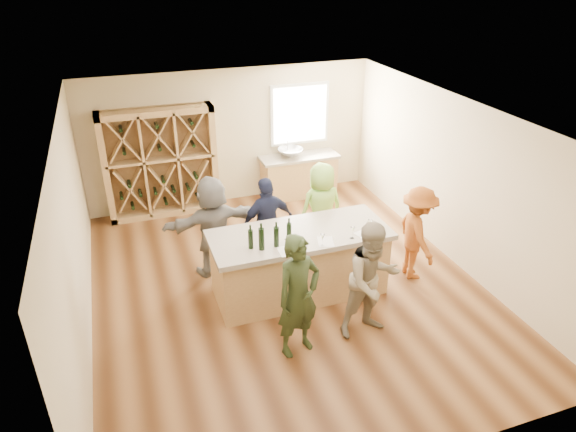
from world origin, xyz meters
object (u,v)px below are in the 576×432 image
object	(u,v)px
person_far_mid	(267,223)
wine_bottle_e	(289,232)
tasting_counter_base	(299,265)
person_near_right	(372,280)
person_server	(417,233)
person_far_right	(321,208)
wine_rack	(161,163)
person_near_left	(298,296)
wine_bottle_d	(276,237)
person_far_left	(213,226)
wine_bottle_b	(261,239)
wine_bottle_a	(251,239)
sink	(290,153)

from	to	relation	value
person_far_mid	wine_bottle_e	bearing A→B (deg)	79.72
tasting_counter_base	wine_bottle_e	size ratio (longest dim) A/B	8.92
tasting_counter_base	person_near_right	distance (m)	1.40
person_server	person_far_right	distance (m)	1.71
person_server	person_far_mid	size ratio (longest dim) A/B	0.98
wine_bottle_e	person_server	size ratio (longest dim) A/B	0.18
wine_rack	person_near_right	bearing A→B (deg)	-64.62
tasting_counter_base	person_near_left	size ratio (longest dim) A/B	1.48
wine_bottle_d	person_far_left	world-z (taller)	person_far_left
person_near_left	wine_bottle_b	bearing A→B (deg)	86.15
person_near_right	person_far_left	xyz separation A→B (m)	(-1.72, 2.24, -0.00)
wine_rack	wine_bottle_b	distance (m)	3.91
person_far_mid	person_far_left	bearing A→B (deg)	-16.70
tasting_counter_base	person_far_mid	world-z (taller)	person_far_mid
wine_bottle_a	person_near_right	xyz separation A→B (m)	(1.42, -1.01, -0.36)
tasting_counter_base	sink	bearing A→B (deg)	72.80
wine_bottle_e	person_near_right	size ratio (longest dim) A/B	0.17
wine_bottle_d	sink	bearing A→B (deg)	67.69
wine_rack	person_far_right	xyz separation A→B (m)	(2.45, -2.41, -0.27)
wine_bottle_d	tasting_counter_base	bearing A→B (deg)	30.35
wine_bottle_e	person_near_right	bearing A→B (deg)	-50.61
wine_bottle_a	wine_bottle_e	world-z (taller)	same
person_near_left	person_server	world-z (taller)	person_near_left
person_near_right	person_server	distance (m)	1.71
wine_rack	person_near_left	size ratio (longest dim) A/B	1.25
wine_bottle_a	wine_bottle_e	xyz separation A→B (m)	(0.58, 0.01, 0.00)
wine_rack	tasting_counter_base	bearing A→B (deg)	-65.02
wine_bottle_e	person_far_right	bearing A→B (deg)	50.77
wine_bottle_b	person_far_left	distance (m)	1.44
wine_bottle_b	person_far_right	size ratio (longest dim) A/B	0.20
tasting_counter_base	wine_bottle_a	distance (m)	1.11
person_server	tasting_counter_base	bearing A→B (deg)	92.68
wine_bottle_a	person_near_right	size ratio (longest dim) A/B	0.17
tasting_counter_base	person_far_right	size ratio (longest dim) A/B	1.57
tasting_counter_base	person_far_left	size ratio (longest dim) A/B	1.51
wine_bottle_b	person_far_left	bearing A→B (deg)	108.49
wine_bottle_a	person_near_right	world-z (taller)	person_near_right
person_near_right	person_server	world-z (taller)	person_near_right
person_near_left	person_far_left	xyz separation A→B (m)	(-0.64, 2.26, -0.02)
wine_bottle_d	person_far_right	size ratio (longest dim) A/B	0.19
wine_rack	wine_bottle_a	size ratio (longest dim) A/B	7.56
wine_bottle_d	person_near_right	bearing A→B (deg)	-41.59
person_near_right	person_server	bearing A→B (deg)	32.68
tasting_counter_base	person_far_mid	distance (m)	1.00
wine_bottle_b	person_server	bearing A→B (deg)	2.43
wine_bottle_a	person_server	world-z (taller)	person_server
person_near_left	person_server	xyz separation A→B (m)	(2.43, 1.07, -0.08)
wine_bottle_d	person_far_mid	size ratio (longest dim) A/B	0.19
wine_rack	wine_bottle_d	world-z (taller)	wine_rack
sink	person_near_left	world-z (taller)	person_near_left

